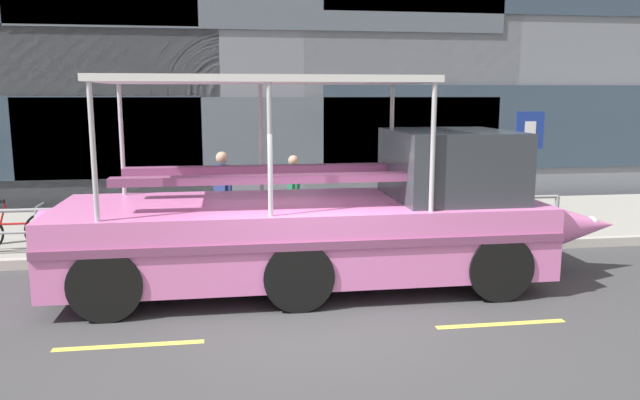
{
  "coord_description": "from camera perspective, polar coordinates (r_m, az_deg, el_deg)",
  "views": [
    {
      "loc": [
        -1.15,
        -7.96,
        3.02
      ],
      "look_at": [
        0.34,
        1.92,
        1.3
      ],
      "focal_mm": 34.41,
      "sensor_mm": 36.0,
      "label": 1
    }
  ],
  "objects": [
    {
      "name": "ground_plane",
      "position": [
        8.6,
        -0.34,
        -10.81
      ],
      "size": [
        120.0,
        120.0,
        0.0
      ],
      "primitive_type": "plane",
      "color": "#3D3D3F"
    },
    {
      "name": "sidewalk",
      "position": [
        13.92,
        -3.64,
        -2.4
      ],
      "size": [
        32.0,
        4.8,
        0.18
      ],
      "primitive_type": "cube",
      "color": "#99968E",
      "rests_on": "ground_plane"
    },
    {
      "name": "curb_edge",
      "position": [
        11.51,
        -2.56,
        -4.99
      ],
      "size": [
        32.0,
        0.18,
        0.18
      ],
      "primitive_type": "cube",
      "color": "#B2ADA3",
      "rests_on": "ground_plane"
    },
    {
      "name": "lane_centreline",
      "position": [
        8.01,
        0.33,
        -12.38
      ],
      "size": [
        25.8,
        0.12,
        0.01
      ],
      "color": "#DBD64C",
      "rests_on": "ground_plane"
    },
    {
      "name": "curb_guardrail",
      "position": [
        11.66,
        -4.7,
        -1.55
      ],
      "size": [
        11.79,
        0.09,
        0.84
      ],
      "color": "gray",
      "rests_on": "sidewalk"
    },
    {
      "name": "parking_sign",
      "position": [
        13.39,
        18.78,
        4.37
      ],
      "size": [
        0.6,
        0.12,
        2.5
      ],
      "color": "#4C4F54",
      "rests_on": "sidewalk"
    },
    {
      "name": "leaned_bicycle",
      "position": [
        12.56,
        -26.59,
        -2.59
      ],
      "size": [
        1.74,
        0.46,
        0.96
      ],
      "color": "black",
      "rests_on": "sidewalk"
    },
    {
      "name": "duck_tour_boat",
      "position": [
        9.78,
        1.41,
        -1.81
      ],
      "size": [
        9.32,
        2.6,
        3.29
      ],
      "color": "pink",
      "rests_on": "ground_plane"
    },
    {
      "name": "pedestrian_near_bow",
      "position": [
        13.35,
        14.28,
        1.44
      ],
      "size": [
        0.32,
        0.39,
        1.62
      ],
      "color": "#47423D",
      "rests_on": "sidewalk"
    },
    {
      "name": "pedestrian_mid_left",
      "position": [
        12.87,
        -2.47,
        1.38
      ],
      "size": [
        0.24,
        0.45,
        1.6
      ],
      "color": "black",
      "rests_on": "sidewalk"
    },
    {
      "name": "pedestrian_mid_right",
      "position": [
        12.27,
        -9.04,
        1.26
      ],
      "size": [
        0.37,
        0.38,
        1.74
      ],
      "color": "#47423D",
      "rests_on": "sidewalk"
    }
  ]
}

